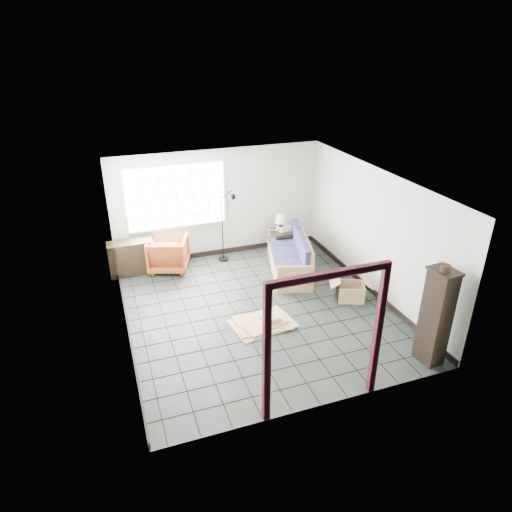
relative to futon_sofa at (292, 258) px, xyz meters
name	(u,v)px	position (x,y,z in m)	size (l,w,h in m)	color
ground	(258,310)	(-1.29, -1.31, -0.33)	(5.50, 5.50, 0.00)	black
room_shell	(258,231)	(-1.29, -1.28, 1.35)	(5.02, 5.52, 2.61)	silver
window_panel	(176,197)	(-2.29, 1.39, 1.27)	(2.32, 0.08, 1.52)	silver
doorway_trim	(326,325)	(-1.29, -4.01, 1.05)	(1.80, 0.08, 2.20)	#340C17
futon_sofa	(292,258)	(0.00, 0.00, 0.00)	(1.29, 2.19, 0.91)	#A4704A
armchair	(168,252)	(-2.63, 1.02, 0.11)	(0.85, 0.80, 0.88)	brown
side_table	(283,235)	(0.15, 0.91, 0.18)	(0.57, 0.57, 0.61)	black
table_lamp	(281,219)	(0.11, 0.94, 0.57)	(0.28, 0.28, 0.42)	black
projector	(284,228)	(0.19, 0.92, 0.34)	(0.32, 0.27, 0.10)	silver
floor_lamp	(228,224)	(-1.19, 1.08, 0.58)	(0.51, 0.33, 1.70)	black
console_shelf	(132,258)	(-3.44, 1.09, 0.06)	(1.00, 0.39, 0.78)	black
tall_shelf	(436,316)	(0.86, -3.71, 0.53)	(0.39, 0.49, 1.69)	black
pot	(445,268)	(0.81, -3.76, 1.42)	(0.18, 0.18, 0.11)	black
open_box	(350,292)	(0.62, -1.57, -0.15)	(0.94, 0.70, 0.48)	#A78350
cardboard_pile	(263,322)	(-1.36, -1.82, -0.29)	(1.25, 0.97, 0.17)	#A78350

